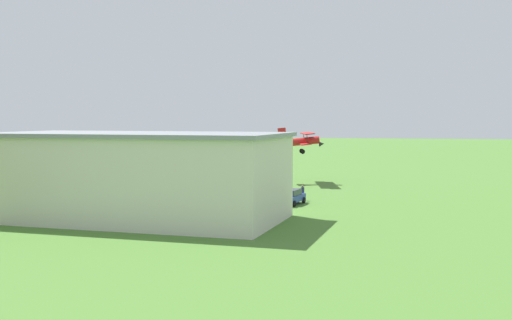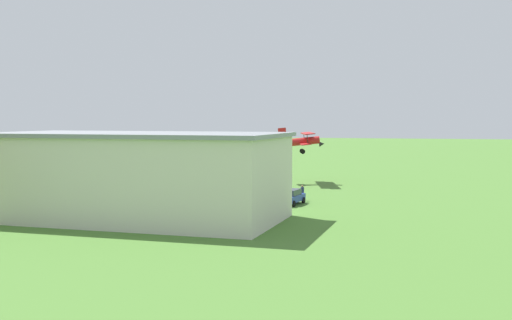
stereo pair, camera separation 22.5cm
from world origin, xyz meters
name	(u,v)px [view 1 (the left image)]	position (x,y,z in m)	size (l,w,h in m)	color
ground_plane	(268,183)	(0.00, 0.00, 0.00)	(400.00, 400.00, 0.00)	#47752D
hangar	(137,176)	(3.92, 33.25, 3.85)	(26.40, 14.04, 7.68)	beige
biplane	(301,141)	(-4.50, -1.15, 5.85)	(6.61, 9.38, 3.58)	#B21E1E
car_blue	(291,197)	(-7.44, 20.47, 0.82)	(2.43, 4.62, 1.59)	#23389E
car_grey	(86,191)	(15.76, 21.22, 0.84)	(2.40, 4.77, 1.63)	slate
car_orange	(30,188)	(23.29, 20.71, 0.87)	(2.08, 4.55, 1.68)	orange
person_walking_on_apron	(288,193)	(-6.38, 17.33, 0.81)	(0.53, 0.53, 1.64)	#B23333
person_crossing_taxiway	(96,186)	(17.23, 16.28, 0.88)	(0.46, 0.46, 1.76)	navy
person_beside_truck	(144,188)	(10.89, 16.61, 0.79)	(0.49, 0.49, 1.59)	#72338C
person_by_parked_cars	(303,193)	(-7.98, 17.00, 0.84)	(0.53, 0.53, 1.68)	#3F3F47
person_at_fence_line	(104,187)	(15.88, 16.95, 0.84)	(0.53, 0.53, 1.69)	orange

